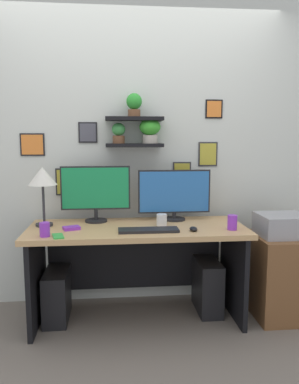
{
  "coord_description": "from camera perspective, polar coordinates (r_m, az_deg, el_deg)",
  "views": [
    {
      "loc": [
        -0.18,
        -2.85,
        1.43
      ],
      "look_at": [
        0.1,
        0.05,
        1.01
      ],
      "focal_mm": 35.55,
      "sensor_mm": 36.0,
      "label": 1
    }
  ],
  "objects": [
    {
      "name": "computer_tower_left",
      "position": [
        3.19,
        -13.71,
        -14.81
      ],
      "size": [
        0.18,
        0.4,
        0.39
      ],
      "primitive_type": "cube",
      "color": "black",
      "rests_on": "ground"
    },
    {
      "name": "printer",
      "position": [
        3.19,
        19.37,
        -4.71
      ],
      "size": [
        0.38,
        0.34,
        0.17
      ],
      "primitive_type": "cube",
      "color": "#9E9EA3",
      "rests_on": "drawer_cabinet"
    },
    {
      "name": "computer_mouse",
      "position": [
        2.82,
        6.62,
        -5.52
      ],
      "size": [
        0.06,
        0.09,
        0.03
      ],
      "primitive_type": "ellipsoid",
      "color": "black",
      "rests_on": "desk"
    },
    {
      "name": "coffee_mug",
      "position": [
        2.97,
        1.84,
        -4.2
      ],
      "size": [
        0.08,
        0.08,
        0.09
      ],
      "primitive_type": "cylinder",
      "color": "white",
      "rests_on": "desk"
    },
    {
      "name": "desk",
      "position": [
        3.05,
        -1.91,
        -8.8
      ],
      "size": [
        1.67,
        0.68,
        0.75
      ],
      "color": "tan",
      "rests_on": "ground"
    },
    {
      "name": "drawer_cabinet",
      "position": [
        3.3,
        19.03,
        -11.76
      ],
      "size": [
        0.44,
        0.5,
        0.66
      ],
      "primitive_type": "cube",
      "color": "brown",
      "rests_on": "ground"
    },
    {
      "name": "scissors_tray",
      "position": [
        2.9,
        -11.63,
        -5.32
      ],
      "size": [
        0.14,
        0.12,
        0.02
      ],
      "primitive_type": "cube",
      "rotation": [
        0.0,
        0.0,
        0.36
      ],
      "color": "purple",
      "rests_on": "desk"
    },
    {
      "name": "monitor_left",
      "position": [
        3.1,
        -8.09,
        0.13
      ],
      "size": [
        0.56,
        0.18,
        0.45
      ],
      "color": "black",
      "rests_on": "desk"
    },
    {
      "name": "ground_plane",
      "position": [
        3.19,
        -1.79,
        -18.42
      ],
      "size": [
        8.0,
        8.0,
        0.0
      ],
      "primitive_type": "plane",
      "color": "#70665B"
    },
    {
      "name": "keyboard",
      "position": [
        2.79,
        -0.16,
        -5.74
      ],
      "size": [
        0.44,
        0.14,
        0.02
      ],
      "primitive_type": "cube",
      "color": "black",
      "rests_on": "desk"
    },
    {
      "name": "water_cup",
      "position": [
        2.9,
        12.31,
        -4.48
      ],
      "size": [
        0.07,
        0.07,
        0.11
      ],
      "primitive_type": "cylinder",
      "color": "purple",
      "rests_on": "desk"
    },
    {
      "name": "back_wall_assembly",
      "position": [
        3.29,
        -2.4,
        6.85
      ],
      "size": [
        4.4,
        0.24,
        2.7
      ],
      "color": "silver",
      "rests_on": "ground"
    },
    {
      "name": "monitor_right",
      "position": [
        3.15,
        3.74,
        -0.28
      ],
      "size": [
        0.6,
        0.18,
        0.42
      ],
      "color": "black",
      "rests_on": "desk"
    },
    {
      "name": "desk_lamp",
      "position": [
        3.01,
        -15.75,
        1.9
      ],
      "size": [
        0.22,
        0.22,
        0.46
      ],
      "color": "#2D2D33",
      "rests_on": "desk"
    },
    {
      "name": "cell_phone",
      "position": [
        2.71,
        -13.56,
        -6.45
      ],
      "size": [
        0.1,
        0.15,
        0.01
      ],
      "primitive_type": "cube",
      "rotation": [
        0.0,
        0.0,
        0.24
      ],
      "color": "green",
      "rests_on": "desk"
    },
    {
      "name": "pen_cup",
      "position": [
        2.73,
        -15.44,
        -5.44
      ],
      "size": [
        0.07,
        0.07,
        0.1
      ],
      "primitive_type": "cylinder",
      "color": "purple",
      "rests_on": "desk"
    },
    {
      "name": "computer_tower_right",
      "position": [
        3.28,
        8.67,
        -13.71
      ],
      "size": [
        0.18,
        0.4,
        0.43
      ],
      "primitive_type": "cube",
      "color": "black",
      "rests_on": "ground"
    }
  ]
}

